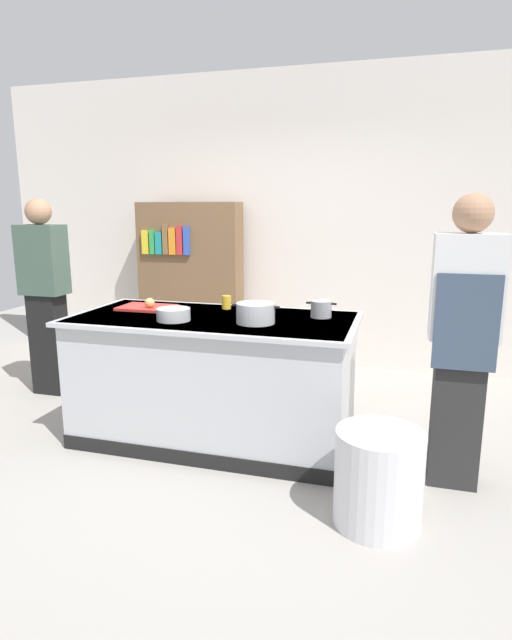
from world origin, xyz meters
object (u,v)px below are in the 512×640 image
(onion, at_px, (150,303))
(person_guest, at_px, (45,293))
(person_chef, at_px, (463,337))
(sauce_pan, at_px, (321,309))
(bookshelf, at_px, (191,283))
(juice_cup, at_px, (226,302))
(stock_pot, at_px, (256,313))
(mixing_bowl, at_px, (173,314))
(trash_bin, at_px, (378,478))

(onion, distance_m, person_guest, 1.30)
(person_chef, bearing_deg, onion, 96.42)
(sauce_pan, xyz_separation_m, bookshelf, (-1.65, 1.61, -0.10))
(person_chef, xyz_separation_m, person_guest, (-3.36, 0.71, -0.00))
(person_guest, bearing_deg, onion, 59.21)
(sauce_pan, bearing_deg, juice_cup, 171.50)
(stock_pot, bearing_deg, juice_cup, 129.94)
(stock_pot, height_order, juice_cup, stock_pot)
(mixing_bowl, distance_m, person_chef, 1.81)
(onion, xyz_separation_m, juice_cup, (0.52, 0.21, -0.01))
(onion, distance_m, juice_cup, 0.56)
(stock_pot, relative_size, trash_bin, 0.62)
(juice_cup, relative_size, person_chef, 0.06)
(juice_cup, bearing_deg, trash_bin, -41.26)
(person_guest, height_order, bookshelf, person_guest)
(mixing_bowl, distance_m, bookshelf, 2.12)
(onion, bearing_deg, juice_cup, 21.91)
(sauce_pan, bearing_deg, trash_bin, -63.55)
(onion, xyz_separation_m, person_guest, (-1.23, 0.42, -0.05))
(trash_bin, distance_m, person_guest, 3.28)
(sauce_pan, xyz_separation_m, juice_cup, (-0.73, 0.11, -0.01))
(onion, height_order, stock_pot, stock_pot)
(sauce_pan, bearing_deg, mixing_bowl, -157.97)
(stock_pot, relative_size, bookshelf, 0.19)
(mixing_bowl, height_order, person_guest, person_guest)
(stock_pot, relative_size, person_chef, 0.19)
(sauce_pan, height_order, person_chef, person_chef)
(mixing_bowl, relative_size, person_guest, 0.13)
(bookshelf, bearing_deg, juice_cup, -58.32)
(trash_bin, xyz_separation_m, person_guest, (-2.95, 1.26, 0.65))
(mixing_bowl, relative_size, person_chef, 0.13)
(bookshelf, bearing_deg, person_guest, -122.78)
(mixing_bowl, relative_size, trash_bin, 0.44)
(sauce_pan, relative_size, person_guest, 0.12)
(juice_cup, bearing_deg, mixing_bowl, -112.92)
(person_chef, xyz_separation_m, bookshelf, (-2.53, 2.00, -0.06))
(juice_cup, xyz_separation_m, trash_bin, (1.19, -1.05, -0.69))
(onion, xyz_separation_m, person_chef, (2.13, -0.28, -0.04))
(stock_pot, xyz_separation_m, trash_bin, (0.85, -0.64, -0.71))
(mixing_bowl, bearing_deg, trash_bin, -21.86)
(sauce_pan, distance_m, trash_bin, 1.26)
(trash_bin, bearing_deg, sauce_pan, 116.45)
(trash_bin, distance_m, person_chef, 0.95)
(stock_pot, bearing_deg, trash_bin, -36.82)
(mixing_bowl, relative_size, bookshelf, 0.13)
(mixing_bowl, bearing_deg, stock_pot, 7.69)
(trash_bin, relative_size, person_guest, 0.30)
(juice_cup, bearing_deg, onion, -158.09)
(mixing_bowl, bearing_deg, person_guest, 155.67)
(mixing_bowl, bearing_deg, onion, 139.03)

